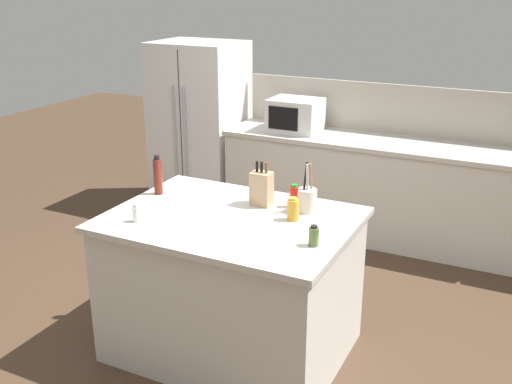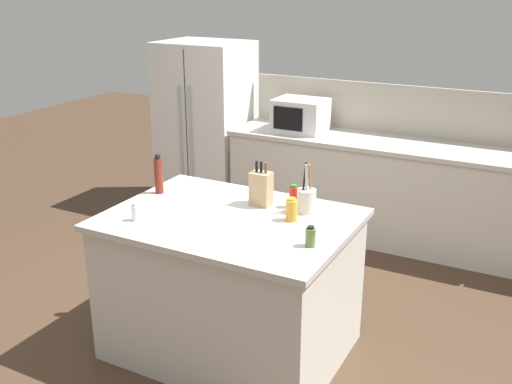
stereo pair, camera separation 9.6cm
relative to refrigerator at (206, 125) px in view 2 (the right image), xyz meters
The scene contains 13 objects.
ground_plane 2.89m from the refrigerator, 54.68° to the right, with size 14.00×14.00×0.00m, color #473323.
back_counter_run 1.93m from the refrigerator, ahead, with size 2.83×0.66×0.94m.
wall_backsplash 1.94m from the refrigerator, ahead, with size 2.79×0.03×0.46m, color #B2A899.
kitchen_island 2.78m from the refrigerator, 54.68° to the right, with size 1.49×1.10×0.94m.
refrigerator is the anchor object (origin of this frame).
microwave 1.12m from the refrigerator, ahead, with size 0.47×0.39×0.31m.
knife_block 2.60m from the refrigerator, 49.79° to the right, with size 0.13×0.10×0.29m.
utensil_crock 2.79m from the refrigerator, 44.71° to the right, with size 0.12×0.12×0.32m.
honey_jar 2.89m from the refrigerator, 47.40° to the right, with size 0.07×0.07×0.15m.
hot_sauce_bottle 2.69m from the refrigerator, 45.67° to the right, with size 0.06×0.06×0.15m.
salt_shaker 2.80m from the refrigerator, 66.39° to the right, with size 0.05×0.05×0.11m.
vinegar_bottle 2.32m from the refrigerator, 65.53° to the right, with size 0.06×0.06×0.27m.
spice_jar_oregano 3.27m from the refrigerator, 47.65° to the right, with size 0.06×0.06×0.12m.
Camera 2 is at (1.73, -2.94, 2.33)m, focal length 42.00 mm.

